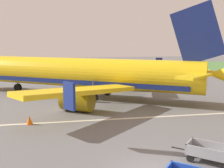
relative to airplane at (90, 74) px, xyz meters
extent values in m
cube|color=#518442|center=(1.24, 39.13, -3.02)|extent=(220.00, 28.00, 0.06)
cube|color=silver|center=(1.24, -10.17, -3.05)|extent=(120.00, 0.36, 0.01)
cylinder|color=yellow|center=(-0.87, 0.55, 0.10)|extent=(27.39, 19.06, 3.70)
cube|color=navy|center=(-0.87, 0.55, -0.92)|extent=(24.75, 17.31, 0.56)
cube|color=yellow|center=(-1.81, -8.72, -0.57)|extent=(12.05, 9.74, 1.35)
cube|color=navy|center=(-3.03, -15.62, 0.38)|extent=(0.81, 1.01, 1.90)
cylinder|color=#856D0E|center=(-2.02, -6.74, -1.92)|extent=(3.83, 3.48, 2.10)
cube|color=yellow|center=(7.05, 5.43, -0.57)|extent=(4.83, 13.25, 1.35)
cube|color=navy|center=(12.73, 9.55, 0.38)|extent=(1.12, 0.39, 1.90)
cylinder|color=#856D0E|center=(5.18, 4.76, -1.92)|extent=(3.83, 3.48, 2.10)
cube|color=navy|center=(10.82, -6.78, 4.85)|extent=(5.26, 3.48, 6.88)
cube|color=yellow|center=(9.29, -9.60, 0.70)|extent=(5.14, 4.72, 0.24)
cube|color=yellow|center=(12.69, -4.17, 0.70)|extent=(3.01, 5.48, 0.24)
cylinder|color=#4C4C51|center=(-9.77, 6.12, -1.48)|extent=(0.20, 0.20, 2.04)
cylinder|color=black|center=(-9.77, 6.12, -2.50)|extent=(1.17, 0.97, 1.10)
cylinder|color=#4C4C51|center=(0.08, -2.64, -1.48)|extent=(0.20, 0.20, 2.04)
cylinder|color=black|center=(0.08, -2.64, -2.50)|extent=(1.17, 0.97, 1.10)
cylinder|color=#4C4C51|center=(2.41, 1.08, -1.48)|extent=(0.20, 0.20, 2.04)
cylinder|color=black|center=(2.41, 1.08, -2.50)|extent=(1.17, 0.97, 1.10)
cube|color=gray|center=(4.95, -19.91, -2.57)|extent=(2.79, 2.73, 0.08)
cube|color=gray|center=(4.50, -20.38, -2.26)|extent=(1.90, 1.77, 0.55)
cube|color=gray|center=(5.39, -19.43, -2.26)|extent=(1.90, 1.77, 0.55)
cube|color=gray|center=(4.07, -19.09, -2.26)|extent=(1.03, 1.09, 0.55)
cylinder|color=#2D2D33|center=(3.63, -18.68, -2.61)|extent=(0.79, 0.74, 0.08)
cylinder|color=black|center=(3.88, -19.68, -2.83)|extent=(0.43, 0.42, 0.44)
cylinder|color=black|center=(4.64, -18.86, -2.83)|extent=(0.43, 0.42, 0.44)
cylinder|color=black|center=(5.25, -20.96, -2.83)|extent=(0.43, 0.42, 0.44)
cone|color=orange|center=(-6.36, -10.31, -2.68)|extent=(0.56, 0.56, 0.74)
camera|label=1|loc=(-3.46, -33.55, 4.01)|focal=42.96mm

